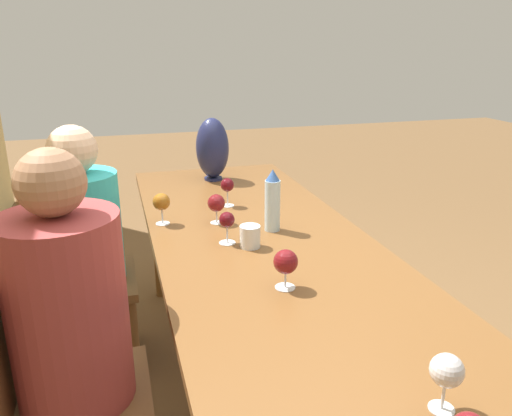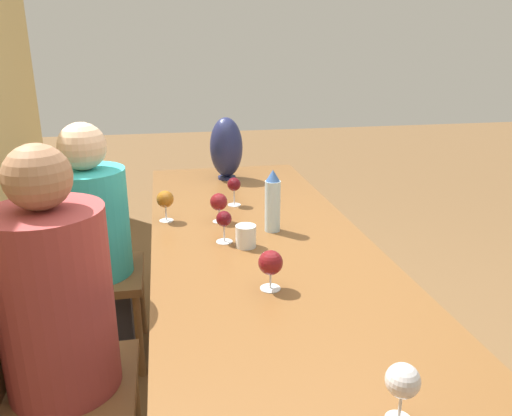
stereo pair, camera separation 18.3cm
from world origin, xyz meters
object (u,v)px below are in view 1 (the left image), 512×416
Objects in this scene: wine_glass_5 at (216,204)px; person_far at (87,246)px; water_bottle at (272,201)px; chair_far at (71,274)px; wine_glass_0 at (161,202)px; wine_glass_2 at (227,186)px; wine_glass_3 at (447,372)px; wine_glass_6 at (286,262)px; wine_glass_4 at (227,221)px; vase at (212,148)px; water_tumbler at (250,236)px; chair_near at (54,390)px; person_near at (77,338)px.

wine_glass_5 is 0.11× the size of person_far.
water_bottle is 0.28× the size of chair_far.
wine_glass_5 is (0.15, 0.21, -0.04)m from water_bottle.
chair_far reaches higher than wine_glass_0.
wine_glass_2 reaches higher than wine_glass_3.
wine_glass_6 is at bearing -155.89° from wine_glass_0.
vase is at bearing -8.18° from wine_glass_4.
wine_glass_4 is at bearing 166.77° from wine_glass_2.
wine_glass_2 is at bearing -91.54° from person_far.
wine_glass_5 is at bearing 155.54° from wine_glass_2.
water_tumbler is 0.84m from person_far.
vase is at bearing -28.64° from wine_glass_0.
wine_glass_0 is 1.01× the size of wine_glass_2.
wine_glass_4 reaches higher than water_tumbler.
chair_near is at bearing 119.93° from wine_glass_4.
wine_glass_5 is 0.99× the size of wine_glass_6.
wine_glass_4 is (-0.94, 0.14, -0.09)m from vase.
wine_glass_6 is at bearing -143.79° from person_far.
wine_glass_3 is 1.16m from chair_near.
water_bottle reaches higher than wine_glass_3.
water_bottle is 0.22m from water_tumbler.
chair_far is 0.86m from person_near.
chair_far is at bearing 53.72° from wine_glass_4.
wine_glass_3 is at bearing -175.07° from wine_glass_2.
water_tumbler is at bearing -64.04° from person_near.
chair_far reaches higher than wine_glass_6.
person_near reaches higher than water_tumbler.
wine_glass_5 is at bearing -103.58° from wine_glass_0.
chair_near is 0.74× the size of person_near.
wine_glass_6 is 0.10× the size of person_near.
water_tumbler is 0.72m from person_near.
wine_glass_6 is at bearing 166.75° from water_bottle.
wine_glass_3 is (-0.98, -0.16, 0.05)m from water_tumbler.
person_near reaches higher than chair_far.
wine_glass_5 is at bearing 54.64° from water_bottle.
wine_glass_0 is at bearing -118.46° from person_far.
person_near is (-0.60, 0.56, -0.19)m from wine_glass_5.
wine_glass_0 is at bearing 37.32° from wine_glass_4.
chair_far is at bearing 121.28° from vase.
wine_glass_0 reaches higher than wine_glass_6.
person_far is (0.00, -0.09, 0.13)m from chair_far.
vase is 0.28× the size of person_near.
wine_glass_0 is 1.07× the size of wine_glass_5.
water_bottle is 1.05m from chair_near.
wine_glass_3 is at bearing -167.34° from wine_glass_6.
wine_glass_6 is at bearing -176.92° from water_tumbler.
chair_near is (0.67, 0.87, -0.37)m from wine_glass_3.
vase is 2.54× the size of wine_glass_0.
chair_far is at bearing 39.69° from wine_glass_6.
chair_near is at bearing 137.71° from wine_glass_2.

